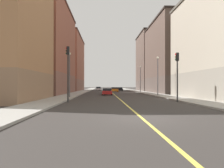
{
  "coord_description": "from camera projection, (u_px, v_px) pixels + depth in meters",
  "views": [
    {
      "loc": [
        -2.17,
        -12.82,
        1.85
      ],
      "look_at": [
        -0.18,
        39.78,
        2.12
      ],
      "focal_mm": 37.2,
      "sensor_mm": 36.0,
      "label": 1
    }
  ],
  "objects": [
    {
      "name": "traffic_light_left_near",
      "position": [
        177.0,
        70.0,
        25.47
      ],
      "size": [
        0.4,
        0.32,
        5.43
      ],
      "color": "#2D2D2D",
      "rests_on": "ground"
    },
    {
      "name": "car_white",
      "position": [
        98.0,
        89.0,
        80.24
      ],
      "size": [
        1.89,
        4.02,
        1.3
      ],
      "color": "white",
      "rests_on": "ground"
    },
    {
      "name": "street_lamp_left_far",
      "position": [
        140.0,
        76.0,
        57.16
      ],
      "size": [
        0.36,
        0.36,
        6.43
      ],
      "color": "#4C4C51",
      "rests_on": "ground"
    },
    {
      "name": "building_left_far",
      "position": [
        155.0,
        62.0,
        75.93
      ],
      "size": [
        10.39,
        17.54,
        18.59
      ],
      "color": "brown",
      "rests_on": "ground"
    },
    {
      "name": "street_lamp_left_near",
      "position": [
        158.0,
        72.0,
        38.84
      ],
      "size": [
        0.36,
        0.36,
        6.49
      ],
      "color": "#4C4C51",
      "rests_on": "ground"
    },
    {
      "name": "traffic_light_right_near",
      "position": [
        68.0,
        66.0,
        25.03
      ],
      "size": [
        0.4,
        0.32,
        6.03
      ],
      "color": "#2D2D2D",
      "rests_on": "ground"
    },
    {
      "name": "building_right_distant",
      "position": [
        66.0,
        64.0,
        78.23
      ],
      "size": [
        10.39,
        26.16,
        18.27
      ],
      "color": "brown",
      "rests_on": "ground"
    },
    {
      "name": "building_right_midblock",
      "position": [
        44.0,
        50.0,
        49.16
      ],
      "size": [
        10.39,
        25.61,
        18.73
      ],
      "color": "brown",
      "rests_on": "ground"
    },
    {
      "name": "sidewalk_right",
      "position": [
        81.0,
        92.0,
        61.54
      ],
      "size": [
        3.3,
        168.0,
        0.15
      ],
      "primitive_type": "cube",
      "color": "#9E9B93",
      "rests_on": "ground"
    },
    {
      "name": "car_red",
      "position": [
        107.0,
        92.0,
        43.77
      ],
      "size": [
        1.87,
        4.3,
        1.28
      ],
      "color": "red",
      "rests_on": "ground"
    },
    {
      "name": "ground_plane",
      "position": [
        142.0,
        118.0,
        12.88
      ],
      "size": [
        400.0,
        400.0,
        0.0
      ],
      "primitive_type": "plane",
      "color": "#34302D",
      "rests_on": "ground"
    },
    {
      "name": "sidewalk_left",
      "position": [
        141.0,
        92.0,
        62.15
      ],
      "size": [
        3.3,
        168.0,
        0.15
      ],
      "primitive_type": "cube",
      "color": "#9E9B93",
      "rests_on": "ground"
    },
    {
      "name": "car_black",
      "position": [
        120.0,
        89.0,
        76.17
      ],
      "size": [
        1.94,
        4.55,
        1.18
      ],
      "color": "black",
      "rests_on": "ground"
    },
    {
      "name": "lane_center_stripe",
      "position": [
        111.0,
        92.0,
        61.85
      ],
      "size": [
        0.16,
        154.0,
        0.01
      ],
      "primitive_type": "cube",
      "color": "#E5D14C",
      "rests_on": "ground"
    },
    {
      "name": "building_left_mid",
      "position": [
        174.0,
        57.0,
        55.44
      ],
      "size": [
        10.39,
        21.98,
        17.13
      ],
      "color": "brown",
      "rests_on": "ground"
    },
    {
      "name": "car_orange",
      "position": [
        114.0,
        90.0,
        62.72
      ],
      "size": [
        2.02,
        3.94,
        1.31
      ],
      "color": "orange",
      "rests_on": "ground"
    },
    {
      "name": "street_lamp_right_near",
      "position": [
        70.0,
        70.0,
        33.07
      ],
      "size": [
        0.36,
        0.36,
        6.39
      ],
      "color": "#4C4C51",
      "rests_on": "ground"
    }
  ]
}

